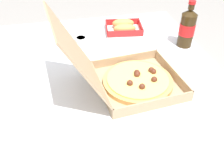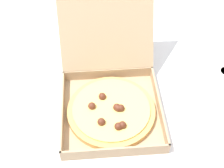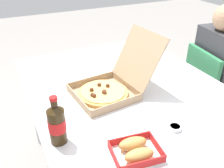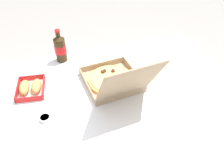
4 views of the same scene
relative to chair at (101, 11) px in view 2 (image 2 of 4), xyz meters
The scene contains 3 objects.
dining_table 0.81m from the chair, 85.39° to the right, with size 1.38×1.09×0.75m.
chair is the anchor object (origin of this frame).
pizza_box_open 0.96m from the chair, 84.91° to the right, with size 0.35×0.49×0.32m.
Camera 2 is at (0.04, -0.75, 1.56)m, focal length 49.88 mm.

